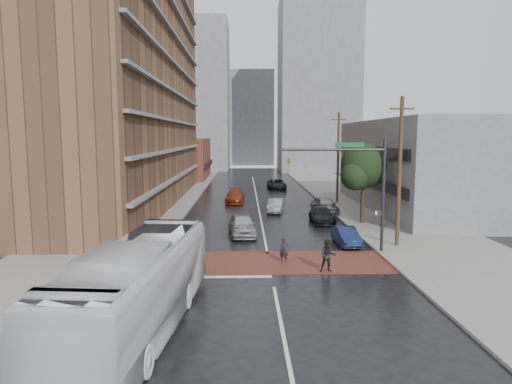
{
  "coord_description": "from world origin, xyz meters",
  "views": [
    {
      "loc": [
        -1.43,
        -25.78,
        7.44
      ],
      "look_at": [
        -0.64,
        6.23,
        3.5
      ],
      "focal_mm": 32.0,
      "sensor_mm": 36.0,
      "label": 1
    }
  ],
  "objects_px": {
    "car_travel_a": "(242,225)",
    "car_travel_c": "(235,197)",
    "transit_bus": "(138,287)",
    "suv_travel": "(277,184)",
    "pedestrian_b": "(328,256)",
    "pedestrian_a": "(284,250)",
    "car_parked_near": "(346,236)",
    "car_parked_mid": "(322,215)",
    "car_travel_b": "(275,206)",
    "car_parked_far": "(325,205)"
  },
  "relations": [
    {
      "from": "car_travel_a",
      "to": "suv_travel",
      "type": "xyz_separation_m",
      "value": [
        4.7,
        29.96,
        -0.08
      ]
    },
    {
      "from": "car_travel_b",
      "to": "pedestrian_a",
      "type": "bearing_deg",
      "value": -83.93
    },
    {
      "from": "pedestrian_a",
      "to": "car_parked_far",
      "type": "distance_m",
      "value": 18.0
    },
    {
      "from": "car_travel_b",
      "to": "car_travel_c",
      "type": "xyz_separation_m",
      "value": [
        -4.08,
        6.5,
        0.04
      ]
    },
    {
      "from": "car_travel_a",
      "to": "car_parked_far",
      "type": "xyz_separation_m",
      "value": [
        7.94,
        9.77,
        -0.01
      ]
    },
    {
      "from": "pedestrian_a",
      "to": "transit_bus",
      "type": "bearing_deg",
      "value": -107.62
    },
    {
      "from": "pedestrian_a",
      "to": "car_travel_b",
      "type": "height_order",
      "value": "pedestrian_a"
    },
    {
      "from": "pedestrian_b",
      "to": "car_travel_c",
      "type": "height_order",
      "value": "pedestrian_b"
    },
    {
      "from": "transit_bus",
      "to": "pedestrian_a",
      "type": "xyz_separation_m",
      "value": [
        6.38,
        9.37,
        -0.99
      ]
    },
    {
      "from": "transit_bus",
      "to": "suv_travel",
      "type": "xyz_separation_m",
      "value": [
        8.56,
        46.73,
        -1.02
      ]
    },
    {
      "from": "transit_bus",
      "to": "car_parked_mid",
      "type": "height_order",
      "value": "transit_bus"
    },
    {
      "from": "transit_bus",
      "to": "car_travel_b",
      "type": "relative_size",
      "value": 3.14
    },
    {
      "from": "car_travel_a",
      "to": "car_travel_b",
      "type": "xyz_separation_m",
      "value": [
        3.19,
        10.42,
        -0.15
      ]
    },
    {
      "from": "suv_travel",
      "to": "car_travel_b",
      "type": "bearing_deg",
      "value": -95.96
    },
    {
      "from": "suv_travel",
      "to": "car_parked_far",
      "type": "xyz_separation_m",
      "value": [
        3.24,
        -20.19,
        0.07
      ]
    },
    {
      "from": "pedestrian_b",
      "to": "car_parked_near",
      "type": "height_order",
      "value": "pedestrian_b"
    },
    {
      "from": "pedestrian_b",
      "to": "car_travel_a",
      "type": "bearing_deg",
      "value": 121.96
    },
    {
      "from": "transit_bus",
      "to": "car_travel_c",
      "type": "xyz_separation_m",
      "value": [
        2.96,
        33.69,
        -1.05
      ]
    },
    {
      "from": "suv_travel",
      "to": "car_travel_a",
      "type": "bearing_deg",
      "value": -100.45
    },
    {
      "from": "car_travel_a",
      "to": "pedestrian_b",
      "type": "bearing_deg",
      "value": -68.13
    },
    {
      "from": "pedestrian_a",
      "to": "car_parked_near",
      "type": "relative_size",
      "value": 0.4
    },
    {
      "from": "car_travel_c",
      "to": "suv_travel",
      "type": "relative_size",
      "value": 0.92
    },
    {
      "from": "pedestrian_b",
      "to": "car_travel_c",
      "type": "xyz_separation_m",
      "value": [
        -5.66,
        26.22,
        -0.21
      ]
    },
    {
      "from": "transit_bus",
      "to": "car_travel_c",
      "type": "height_order",
      "value": "transit_bus"
    },
    {
      "from": "pedestrian_b",
      "to": "suv_travel",
      "type": "bearing_deg",
      "value": 94.92
    },
    {
      "from": "car_travel_c",
      "to": "suv_travel",
      "type": "xyz_separation_m",
      "value": [
        5.6,
        13.04,
        0.03
      ]
    },
    {
      "from": "car_travel_a",
      "to": "car_parked_mid",
      "type": "xyz_separation_m",
      "value": [
        6.84,
        4.97,
        -0.15
      ]
    },
    {
      "from": "car_parked_mid",
      "to": "transit_bus",
      "type": "bearing_deg",
      "value": -116.77
    },
    {
      "from": "car_travel_a",
      "to": "car_parked_near",
      "type": "xyz_separation_m",
      "value": [
        7.15,
        -3.14,
        -0.19
      ]
    },
    {
      "from": "car_travel_a",
      "to": "suv_travel",
      "type": "height_order",
      "value": "car_travel_a"
    },
    {
      "from": "car_travel_b",
      "to": "car_parked_mid",
      "type": "height_order",
      "value": "car_travel_b"
    },
    {
      "from": "car_travel_c",
      "to": "car_parked_mid",
      "type": "distance_m",
      "value": 14.24
    },
    {
      "from": "transit_bus",
      "to": "car_travel_a",
      "type": "relative_size",
      "value": 2.66
    },
    {
      "from": "pedestrian_a",
      "to": "car_travel_c",
      "type": "relative_size",
      "value": 0.31
    },
    {
      "from": "suv_travel",
      "to": "car_parked_mid",
      "type": "xyz_separation_m",
      "value": [
        2.14,
        -24.99,
        -0.07
      ]
    },
    {
      "from": "pedestrian_a",
      "to": "suv_travel",
      "type": "bearing_deg",
      "value": 103.26
    },
    {
      "from": "car_travel_c",
      "to": "car_travel_b",
      "type": "bearing_deg",
      "value": -54.98
    },
    {
      "from": "car_travel_a",
      "to": "car_travel_c",
      "type": "xyz_separation_m",
      "value": [
        -0.9,
        16.92,
        -0.1
      ]
    },
    {
      "from": "car_parked_near",
      "to": "pedestrian_a",
      "type": "bearing_deg",
      "value": -141.15
    },
    {
      "from": "car_parked_near",
      "to": "car_travel_a",
      "type": "bearing_deg",
      "value": 152.57
    },
    {
      "from": "car_travel_b",
      "to": "car_parked_mid",
      "type": "distance_m",
      "value": 6.56
    },
    {
      "from": "suv_travel",
      "to": "pedestrian_b",
      "type": "bearing_deg",
      "value": -91.44
    },
    {
      "from": "car_parked_near",
      "to": "car_parked_mid",
      "type": "distance_m",
      "value": 8.11
    },
    {
      "from": "transit_bus",
      "to": "car_travel_c",
      "type": "relative_size",
      "value": 2.59
    },
    {
      "from": "car_travel_a",
      "to": "transit_bus",
      "type": "bearing_deg",
      "value": -108.23
    },
    {
      "from": "car_travel_a",
      "to": "car_travel_b",
      "type": "bearing_deg",
      "value": 67.73
    },
    {
      "from": "pedestrian_a",
      "to": "car_travel_b",
      "type": "bearing_deg",
      "value": 104.45
    },
    {
      "from": "transit_bus",
      "to": "car_parked_mid",
      "type": "bearing_deg",
      "value": 69.23
    },
    {
      "from": "car_travel_b",
      "to": "pedestrian_b",
      "type": "bearing_deg",
      "value": -77.22
    },
    {
      "from": "pedestrian_b",
      "to": "car_parked_far",
      "type": "height_order",
      "value": "pedestrian_b"
    }
  ]
}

